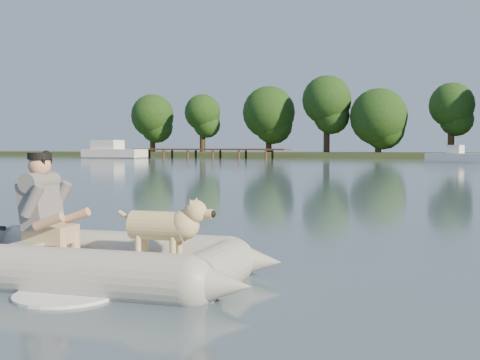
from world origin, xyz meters
The scene contains 8 objects.
water centered at (0.00, 0.00, 0.00)m, with size 160.00×160.00×0.00m, color slate.
shore_bank centered at (0.00, 62.00, 0.25)m, with size 160.00×12.00×0.70m, color #47512D.
dock centered at (-26.00, 52.00, 0.52)m, with size 18.00×2.00×1.04m, color #4C331E, non-canonical shape.
dinghy centered at (0.44, -0.48, 0.51)m, with size 4.10×2.82×1.22m, color #A1A19C, non-canonical shape.
man centered at (-0.17, -0.51, 0.68)m, with size 0.63×0.54×0.94m, color slate, non-canonical shape.
dog centered at (0.99, -0.35, 0.45)m, with size 0.81×0.29×0.54m, color tan, non-canonical shape.
cabin_cruiser centered at (-35.67, 48.57, 0.97)m, with size 7.43×2.66×2.30m, color white, non-canonical shape.
motorboat centered at (-0.26, 43.86, 0.90)m, with size 4.68×1.80×1.98m, color white, non-canonical shape.
Camera 1 is at (3.79, -4.77, 1.18)m, focal length 45.00 mm.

